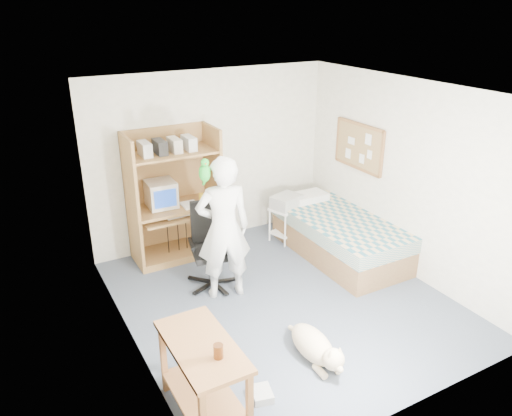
{
  "coord_description": "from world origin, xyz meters",
  "views": [
    {
      "loc": [
        -2.78,
        -4.33,
        3.36
      ],
      "look_at": [
        -0.11,
        0.48,
        1.05
      ],
      "focal_mm": 35.0,
      "sensor_mm": 36.0,
      "label": 1
    }
  ],
  "objects_px": {
    "office_chair": "(211,257)",
    "person": "(224,229)",
    "side_desk": "(203,369)",
    "bed": "(339,236)",
    "dog": "(315,346)",
    "computer_hutch": "(174,200)",
    "printer_cart": "(286,218)"
  },
  "relations": [
    {
      "from": "computer_hutch",
      "to": "person",
      "type": "xyz_separation_m",
      "value": [
        0.15,
        -1.27,
        0.06
      ]
    },
    {
      "from": "bed",
      "to": "dog",
      "type": "distance_m",
      "value": 2.32
    },
    {
      "from": "side_desk",
      "to": "computer_hutch",
      "type": "bearing_deg",
      "value": 73.86
    },
    {
      "from": "person",
      "to": "office_chair",
      "type": "bearing_deg",
      "value": -70.15
    },
    {
      "from": "side_desk",
      "to": "dog",
      "type": "height_order",
      "value": "side_desk"
    },
    {
      "from": "bed",
      "to": "side_desk",
      "type": "xyz_separation_m",
      "value": [
        -2.85,
        -1.82,
        0.21
      ]
    },
    {
      "from": "office_chair",
      "to": "person",
      "type": "distance_m",
      "value": 0.59
    },
    {
      "from": "bed",
      "to": "person",
      "type": "xyz_separation_m",
      "value": [
        -1.85,
        -0.15,
        0.6
      ]
    },
    {
      "from": "person",
      "to": "printer_cart",
      "type": "xyz_separation_m",
      "value": [
        1.45,
        0.91,
        -0.53
      ]
    },
    {
      "from": "office_chair",
      "to": "dog",
      "type": "height_order",
      "value": "office_chair"
    },
    {
      "from": "bed",
      "to": "dog",
      "type": "height_order",
      "value": "bed"
    },
    {
      "from": "printer_cart",
      "to": "dog",
      "type": "bearing_deg",
      "value": -133.75
    },
    {
      "from": "office_chair",
      "to": "printer_cart",
      "type": "distance_m",
      "value": 1.6
    },
    {
      "from": "office_chair",
      "to": "bed",
      "type": "bearing_deg",
      "value": 8.19
    },
    {
      "from": "office_chair",
      "to": "computer_hutch",
      "type": "bearing_deg",
      "value": 109.5
    },
    {
      "from": "bed",
      "to": "printer_cart",
      "type": "bearing_deg",
      "value": 117.91
    },
    {
      "from": "computer_hutch",
      "to": "side_desk",
      "type": "relative_size",
      "value": 1.8
    },
    {
      "from": "dog",
      "to": "side_desk",
      "type": "bearing_deg",
      "value": -172.25
    },
    {
      "from": "office_chair",
      "to": "side_desk",
      "type": "bearing_deg",
      "value": -102.96
    },
    {
      "from": "office_chair",
      "to": "dog",
      "type": "xyz_separation_m",
      "value": [
        0.3,
        -1.84,
        -0.22
      ]
    },
    {
      "from": "bed",
      "to": "printer_cart",
      "type": "relative_size",
      "value": 3.82
    },
    {
      "from": "person",
      "to": "printer_cart",
      "type": "relative_size",
      "value": 3.34
    },
    {
      "from": "side_desk",
      "to": "bed",
      "type": "bearing_deg",
      "value": 32.5
    },
    {
      "from": "printer_cart",
      "to": "person",
      "type": "bearing_deg",
      "value": -165.72
    },
    {
      "from": "computer_hutch",
      "to": "person",
      "type": "relative_size",
      "value": 1.02
    },
    {
      "from": "office_chair",
      "to": "person",
      "type": "xyz_separation_m",
      "value": [
        0.04,
        -0.31,
        0.5
      ]
    },
    {
      "from": "bed",
      "to": "dog",
      "type": "bearing_deg",
      "value": -133.34
    },
    {
      "from": "computer_hutch",
      "to": "side_desk",
      "type": "height_order",
      "value": "computer_hutch"
    },
    {
      "from": "computer_hutch",
      "to": "office_chair",
      "type": "bearing_deg",
      "value": -83.47
    },
    {
      "from": "computer_hutch",
      "to": "dog",
      "type": "bearing_deg",
      "value": -81.67
    },
    {
      "from": "computer_hutch",
      "to": "office_chair",
      "type": "height_order",
      "value": "computer_hutch"
    },
    {
      "from": "bed",
      "to": "printer_cart",
      "type": "height_order",
      "value": "bed"
    }
  ]
}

